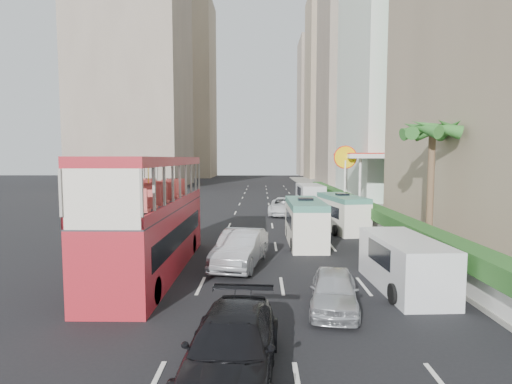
{
  "coord_description": "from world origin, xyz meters",
  "views": [
    {
      "loc": [
        -1.21,
        -17.3,
        5.0
      ],
      "look_at": [
        -1.5,
        4.0,
        3.2
      ],
      "focal_mm": 28.0,
      "sensor_mm": 36.0,
      "label": 1
    }
  ],
  "objects_px": {
    "van_asset": "(284,215)",
    "panel_van_far": "(310,196)",
    "car_silver_lane_b": "(334,309)",
    "car_black": "(232,378)",
    "minibus_near": "(305,222)",
    "palm_tree": "(430,189)",
    "minibus_far": "(342,213)",
    "shell_station": "(372,181)",
    "double_decker_bus": "(152,215)",
    "car_silver_lane_a": "(241,266)",
    "panel_van_near": "(404,264)"
  },
  "relations": [
    {
      "from": "van_asset",
      "to": "panel_van_far",
      "type": "distance_m",
      "value": 6.74
    },
    {
      "from": "car_silver_lane_b",
      "to": "minibus_far",
      "type": "distance_m",
      "value": 14.87
    },
    {
      "from": "double_decker_bus",
      "to": "car_silver_lane_a",
      "type": "relative_size",
      "value": 2.19
    },
    {
      "from": "van_asset",
      "to": "shell_station",
      "type": "height_order",
      "value": "shell_station"
    },
    {
      "from": "minibus_far",
      "to": "car_silver_lane_a",
      "type": "bearing_deg",
      "value": -135.52
    },
    {
      "from": "panel_van_far",
      "to": "shell_station",
      "type": "distance_m",
      "value": 6.43
    },
    {
      "from": "car_silver_lane_a",
      "to": "panel_van_far",
      "type": "distance_m",
      "value": 23.65
    },
    {
      "from": "van_asset",
      "to": "palm_tree",
      "type": "bearing_deg",
      "value": -56.96
    },
    {
      "from": "double_decker_bus",
      "to": "van_asset",
      "type": "xyz_separation_m",
      "value": [
        6.78,
        17.88,
        -2.53
      ]
    },
    {
      "from": "double_decker_bus",
      "to": "palm_tree",
      "type": "xyz_separation_m",
      "value": [
        13.8,
        4.0,
        0.85
      ]
    },
    {
      "from": "car_silver_lane_a",
      "to": "minibus_far",
      "type": "distance_m",
      "value": 11.33
    },
    {
      "from": "car_silver_lane_b",
      "to": "palm_tree",
      "type": "xyz_separation_m",
      "value": [
        6.6,
        8.37,
        3.38
      ]
    },
    {
      "from": "car_silver_lane_b",
      "to": "panel_van_near",
      "type": "distance_m",
      "value": 3.81
    },
    {
      "from": "double_decker_bus",
      "to": "minibus_near",
      "type": "distance_m",
      "value": 9.46
    },
    {
      "from": "car_black",
      "to": "panel_van_far",
      "type": "distance_m",
      "value": 32.9
    },
    {
      "from": "double_decker_bus",
      "to": "van_asset",
      "type": "height_order",
      "value": "double_decker_bus"
    },
    {
      "from": "car_black",
      "to": "minibus_near",
      "type": "height_order",
      "value": "minibus_near"
    },
    {
      "from": "panel_van_near",
      "to": "double_decker_bus",
      "type": "bearing_deg",
      "value": 164.36
    },
    {
      "from": "car_silver_lane_a",
      "to": "minibus_far",
      "type": "xyz_separation_m",
      "value": [
        6.55,
        9.17,
        1.23
      ]
    },
    {
      "from": "double_decker_bus",
      "to": "car_black",
      "type": "relative_size",
      "value": 2.19
    },
    {
      "from": "double_decker_bus",
      "to": "palm_tree",
      "type": "relative_size",
      "value": 1.72
    },
    {
      "from": "van_asset",
      "to": "minibus_far",
      "type": "bearing_deg",
      "value": -59.04
    },
    {
      "from": "double_decker_bus",
      "to": "minibus_far",
      "type": "bearing_deg",
      "value": 44.27
    },
    {
      "from": "car_silver_lane_b",
      "to": "car_black",
      "type": "distance_m",
      "value": 5.24
    },
    {
      "from": "car_silver_lane_a",
      "to": "minibus_near",
      "type": "xyz_separation_m",
      "value": [
        3.53,
        4.89,
        1.28
      ]
    },
    {
      "from": "car_black",
      "to": "panel_van_near",
      "type": "height_order",
      "value": "panel_van_near"
    },
    {
      "from": "car_silver_lane_a",
      "to": "panel_van_far",
      "type": "xyz_separation_m",
      "value": [
        6.01,
        22.85,
        1.14
      ]
    },
    {
      "from": "van_asset",
      "to": "car_silver_lane_b",
      "type": "bearing_deg",
      "value": -82.7
    },
    {
      "from": "double_decker_bus",
      "to": "palm_tree",
      "type": "height_order",
      "value": "palm_tree"
    },
    {
      "from": "panel_van_near",
      "to": "shell_station",
      "type": "height_order",
      "value": "shell_station"
    },
    {
      "from": "car_silver_lane_b",
      "to": "car_black",
      "type": "xyz_separation_m",
      "value": [
        -3.09,
        -4.23,
        0.0
      ]
    },
    {
      "from": "panel_van_far",
      "to": "palm_tree",
      "type": "bearing_deg",
      "value": -80.77
    },
    {
      "from": "car_silver_lane_a",
      "to": "car_black",
      "type": "bearing_deg",
      "value": -77.2
    },
    {
      "from": "van_asset",
      "to": "panel_van_near",
      "type": "xyz_separation_m",
      "value": [
        3.46,
        -20.18,
        0.99
      ]
    },
    {
      "from": "car_black",
      "to": "palm_tree",
      "type": "bearing_deg",
      "value": 56.46
    },
    {
      "from": "car_silver_lane_a",
      "to": "panel_van_far",
      "type": "bearing_deg",
      "value": 86.31
    },
    {
      "from": "double_decker_bus",
      "to": "panel_van_far",
      "type": "bearing_deg",
      "value": 67.55
    },
    {
      "from": "car_silver_lane_a",
      "to": "panel_van_far",
      "type": "relative_size",
      "value": 0.88
    },
    {
      "from": "car_black",
      "to": "minibus_near",
      "type": "bearing_deg",
      "value": 81.36
    },
    {
      "from": "car_silver_lane_a",
      "to": "panel_van_near",
      "type": "bearing_deg",
      "value": -15.67
    },
    {
      "from": "car_silver_lane_a",
      "to": "panel_van_near",
      "type": "height_order",
      "value": "panel_van_near"
    },
    {
      "from": "car_silver_lane_b",
      "to": "van_asset",
      "type": "bearing_deg",
      "value": 100.68
    },
    {
      "from": "car_silver_lane_a",
      "to": "panel_van_near",
      "type": "relative_size",
      "value": 1.01
    },
    {
      "from": "palm_tree",
      "to": "shell_station",
      "type": "xyz_separation_m",
      "value": [
        2.2,
        19.0,
        -0.63
      ]
    },
    {
      "from": "minibus_far",
      "to": "car_black",
      "type": "bearing_deg",
      "value": -118.49
    },
    {
      "from": "van_asset",
      "to": "palm_tree",
      "type": "relative_size",
      "value": 0.84
    },
    {
      "from": "car_silver_lane_a",
      "to": "minibus_near",
      "type": "height_order",
      "value": "minibus_near"
    },
    {
      "from": "panel_van_near",
      "to": "shell_station",
      "type": "relative_size",
      "value": 0.62
    },
    {
      "from": "double_decker_bus",
      "to": "palm_tree",
      "type": "bearing_deg",
      "value": 16.16
    },
    {
      "from": "minibus_far",
      "to": "van_asset",
      "type": "bearing_deg",
      "value": 104.74
    }
  ]
}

